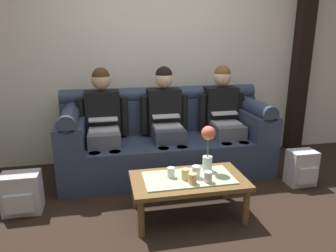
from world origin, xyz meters
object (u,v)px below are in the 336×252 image
cup_near_right (171,172)px  cup_far_right (192,179)px  person_middle (166,117)px  cup_far_center (208,177)px  person_right (223,114)px  coffee_table (188,183)px  person_left (103,120)px  couch (166,141)px  backpack_left (22,194)px  backpack_right (302,168)px  cup_near_left (196,172)px  cup_far_left (185,174)px  flower_vase (208,144)px

cup_near_right → cup_far_right: (0.15, -0.15, -0.00)m
person_middle → cup_far_center: bearing=-83.2°
person_right → coffee_table: size_ratio=1.23×
person_left → person_right: 1.40m
person_right → cup_far_center: bearing=-116.6°
couch → backpack_left: 1.61m
person_right → couch: bearing=179.6°
backpack_left → person_middle: bearing=24.4°
cup_far_right → backpack_right: (1.35, 0.47, -0.23)m
person_right → coffee_table: 1.28m
cup_far_right → backpack_left: cup_far_right is taller
cup_far_center → person_right: bearing=63.4°
coffee_table → cup_far_center: cup_far_center is taller
person_left → person_middle: (0.70, -0.00, 0.00)m
cup_far_right → backpack_left: size_ratio=0.23×
person_left → coffee_table: 1.28m
person_right → backpack_left: person_right is taller
person_middle → backpack_left: size_ratio=3.30×
couch → cup_near_left: 1.04m
cup_far_right → cup_far_left: bearing=112.1°
coffee_table → cup_near_right: cup_near_right is taller
cup_near_left → backpack_left: bearing=166.3°
backpack_left → backpack_right: size_ratio=0.98×
person_left → cup_near_right: size_ratio=13.80×
couch → person_right: size_ratio=1.93×
person_middle → person_right: same height
person_left → backpack_right: bearing=-18.1°
couch → flower_vase: size_ratio=5.62×
person_right → backpack_left: (-2.15, -0.66, -0.48)m
person_middle → cup_far_left: size_ratio=13.04×
person_middle → flower_vase: bearing=-77.5°
couch → flower_vase: (0.20, -0.91, 0.25)m
cup_far_left → backpack_right: bearing=15.2°
coffee_table → cup_far_center: bearing=-41.9°
coffee_table → cup_near_right: 0.18m
couch → backpack_left: size_ratio=6.36×
flower_vase → cup_near_right: 0.41m
couch → flower_vase: couch is taller
person_left → person_right: bearing=-0.0°
person_left → cup_far_right: 1.35m
person_middle → backpack_left: 1.66m
coffee_table → backpack_left: backpack_left is taller
cup_near_left → cup_far_left: (-0.10, -0.02, -0.01)m
cup_near_left → backpack_left: cup_near_left is taller
person_right → person_left: bearing=180.0°
cup_far_right → cup_near_right: bearing=133.6°
backpack_right → cup_near_left: bearing=-164.4°
person_left → cup_near_right: person_left is taller
flower_vase → cup_far_left: bearing=-150.5°
couch → cup_far_center: (0.13, -1.14, 0.05)m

